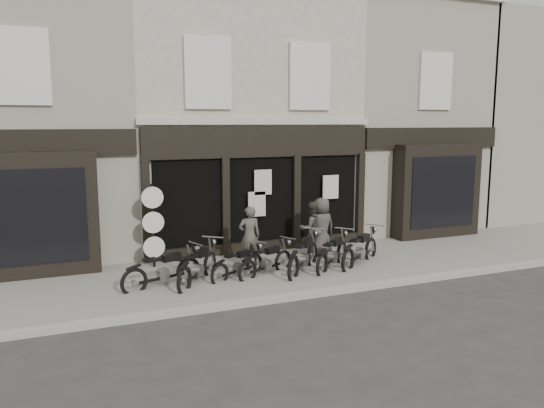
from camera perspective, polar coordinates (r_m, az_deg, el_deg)
name	(u,v)px	position (r m, az deg, el deg)	size (l,w,h in m)	color
ground_plane	(303,280)	(13.80, 3.34, -8.19)	(90.00, 90.00, 0.00)	#2D2B28
pavement	(289,269)	(14.56, 1.80, -7.02)	(30.00, 4.20, 0.12)	slate
kerb	(326,292)	(12.72, 5.82, -9.40)	(30.00, 0.25, 0.13)	gray
central_building	(230,121)	(18.73, -4.56, 8.92)	(7.30, 6.22, 8.34)	#B8AF9E
neighbour_left	(30,122)	(17.78, -24.57, 8.04)	(5.60, 6.73, 8.34)	gray
neighbour_right	(384,122)	(21.51, 12.00, 8.63)	(5.60, 6.73, 8.34)	gray
filler_right	(535,121)	(27.02, 26.44, 8.03)	(11.00, 6.00, 8.20)	gray
motorcycle_0	(163,273)	(13.18, -11.62, -7.31)	(2.09, 0.97, 1.04)	black
motorcycle_1	(198,269)	(13.35, -7.95, -6.96)	(1.60, 1.87, 1.06)	black
motorcycle_2	(238,267)	(13.69, -3.64, -6.78)	(1.73, 1.09, 0.90)	black
motorcycle_3	(267,264)	(13.87, -0.59, -6.46)	(1.85, 1.10, 0.95)	black
motorcycle_4	(304,259)	(14.19, 3.41, -5.89)	(1.78, 1.82, 1.10)	black
motorcycle_5	(333,256)	(14.60, 6.54, -5.60)	(1.80, 1.60, 1.04)	black
motorcycle_6	(360,252)	(15.05, 9.46, -5.17)	(1.98, 1.51, 1.08)	black
man_left	(249,236)	(14.54, -2.44, -3.45)	(0.60, 0.40, 1.65)	#454139
man_centre	(312,229)	(15.66, 4.28, -2.65)	(0.78, 0.61, 1.61)	#3C3930
man_right	(322,227)	(15.68, 5.36, -2.45)	(0.84, 0.55, 1.72)	#3E3833
advert_sign_post	(153,229)	(14.67, -12.65, -2.66)	(0.59, 0.38, 2.40)	black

